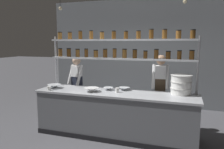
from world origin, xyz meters
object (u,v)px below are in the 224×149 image
Objects in this scene: container_stack at (181,84)px; prep_bowl_center_front at (108,89)px; serving_cup_by_board at (49,88)px; chef_center at (160,87)px; prep_bowl_center_back at (124,89)px; chef_left at (77,84)px; spice_shelf_unit at (120,50)px; prep_bowl_near_right at (54,86)px; prep_bowl_near_left at (91,90)px; serving_cup_front at (117,90)px.

container_stack is 1.92× the size of prep_bowl_center_front.
chef_center is at bearing 23.36° from serving_cup_by_board.
prep_bowl_center_back is at bearing -179.67° from container_stack.
prep_bowl_center_front is at bearing -164.01° from prep_bowl_center_back.
spice_shelf_unit is at bearing 0.63° from chef_left.
spice_shelf_unit is at bearing 142.75° from prep_bowl_center_back.
chef_left is 5.37× the size of prep_bowl_near_right.
container_stack is 1.76m from prep_bowl_near_left.
prep_bowl_center_front is 0.92× the size of prep_bowl_center_back.
prep_bowl_near_right is (-1.50, -0.28, 0.01)m from prep_bowl_center_back.
serving_cup_front is at bearing 1.89° from prep_bowl_near_right.
chef_center is 7.20× the size of prep_bowl_center_back.
chef_center is at bearing 30.86° from prep_bowl_near_left.
chef_left is 0.73m from prep_bowl_near_right.
prep_bowl_near_left reaches higher than prep_bowl_center_front.
chef_center reaches higher than serving_cup_by_board.
prep_bowl_near_left is (-1.28, -0.77, 0.02)m from chef_center.
prep_bowl_center_front is at bearing 42.14° from prep_bowl_near_left.
chef_left is 2.01m from chef_center.
spice_shelf_unit is 7.79× the size of container_stack.
chef_center reaches higher than prep_bowl_near_left.
chef_center is at bearing 31.77° from prep_bowl_center_back.
serving_cup_by_board is at bearing -168.81° from container_stack.
prep_bowl_near_left is 1.01× the size of prep_bowl_near_right.
prep_bowl_center_front is 0.72× the size of prep_bowl_near_right.
chef_center is (0.82, 0.33, -0.79)m from spice_shelf_unit.
chef_left reaches higher than prep_bowl_near_right.
prep_bowl_center_front is 0.33m from prep_bowl_center_back.
spice_shelf_unit is 13.72× the size of prep_bowl_center_back.
chef_center is (2.01, 0.00, 0.05)m from chef_left.
chef_center is 5.63× the size of prep_bowl_near_right.
prep_bowl_center_back is 2.49× the size of serving_cup_front.
container_stack is at bearing 0.33° from prep_bowl_center_back.
chef_center is 1.13m from prep_bowl_center_front.
prep_bowl_center_front is 1.20m from prep_bowl_near_right.
chef_center reaches higher than serving_cup_front.
serving_cup_front reaches higher than prep_bowl_near_right.
prep_bowl_near_left is at bearing -168.59° from container_stack.
prep_bowl_near_left is at bearing 10.78° from serving_cup_by_board.
prep_bowl_near_right is at bearing -164.51° from spice_shelf_unit.
prep_bowl_near_right is at bearing -165.77° from chef_center.
serving_cup_by_board is (-1.34, -0.61, -0.78)m from spice_shelf_unit.
spice_shelf_unit is 1.40m from container_stack.
spice_shelf_unit is at bearing 15.49° from prep_bowl_near_right.
prep_bowl_near_right is at bearing -173.75° from container_stack.
serving_cup_front is (0.51, 0.11, 0.01)m from prep_bowl_near_left.
prep_bowl_near_right is 0.23m from serving_cup_by_board.
serving_cup_front is at bearing -12.09° from chef_left.
chef_left is at bearing 152.82° from prep_bowl_center_front.
serving_cup_by_board reaches higher than prep_bowl_center_front.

